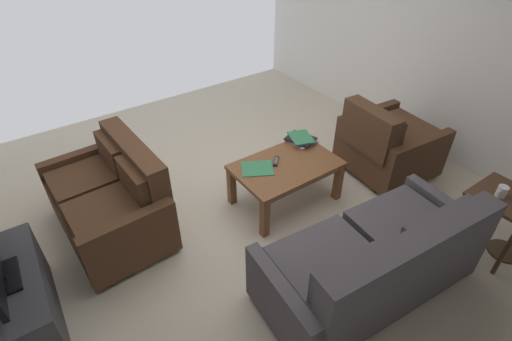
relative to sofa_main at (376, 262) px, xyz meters
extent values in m
cube|color=beige|center=(0.16, -1.46, -0.37)|extent=(4.88, 5.47, 0.01)
cube|color=white|center=(-2.28, -1.46, 1.05)|extent=(0.12, 5.47, 2.83)
cylinder|color=black|center=(-0.71, -0.34, -0.34)|extent=(0.05, 0.05, 0.06)
cylinder|color=black|center=(0.65, -0.46, -0.34)|extent=(0.05, 0.05, 0.06)
cylinder|color=black|center=(-0.66, 0.32, -0.34)|extent=(0.05, 0.05, 0.06)
cube|color=#4C474C|center=(-0.01, -0.07, -0.13)|extent=(1.59, 0.91, 0.36)
cube|color=#4C474C|center=(-0.39, -0.06, 0.10)|extent=(0.77, 0.75, 0.10)
cube|color=#4C474C|center=(0.37, -0.12, 0.10)|extent=(0.77, 0.75, 0.10)
cube|color=#4C474C|center=(0.02, 0.26, 0.25)|extent=(1.53, 0.31, 0.50)
cube|color=#4C474C|center=(-0.37, 0.18, 0.25)|extent=(0.69, 0.18, 0.36)
cube|color=#4C474C|center=(0.39, 0.12, 0.25)|extent=(0.69, 0.18, 0.36)
cube|color=#4C474C|center=(-0.82, 0.00, -0.06)|extent=(0.17, 0.79, 0.52)
cube|color=#4C474C|center=(0.80, -0.14, -0.06)|extent=(0.17, 0.79, 0.52)
cylinder|color=black|center=(1.79, -2.29, -0.34)|extent=(0.05, 0.05, 0.06)
cylinder|color=black|center=(1.75, -1.38, -0.34)|extent=(0.05, 0.05, 0.06)
cylinder|color=black|center=(1.14, -2.31, -0.34)|extent=(0.05, 0.05, 0.06)
cylinder|color=black|center=(1.10, -1.41, -0.34)|extent=(0.05, 0.05, 0.06)
cube|color=#4C301E|center=(1.44, -1.85, -0.12)|extent=(0.82, 1.10, 0.38)
cube|color=#4C301E|center=(1.48, -2.11, 0.12)|extent=(0.70, 0.52, 0.10)
cube|color=#4C301E|center=(1.45, -1.58, 0.12)|extent=(0.70, 0.52, 0.10)
cube|color=#4C301E|center=(1.12, -1.86, 0.26)|extent=(0.23, 1.07, 0.48)
cube|color=#4C301E|center=(1.24, -2.12, 0.26)|extent=(0.14, 0.48, 0.34)
cube|color=#4C301E|center=(1.21, -1.59, 0.26)|extent=(0.14, 0.48, 0.34)
cube|color=#4C301E|center=(1.47, -2.43, -0.05)|extent=(0.78, 0.13, 0.54)
cube|color=#4C301E|center=(1.42, -1.27, -0.05)|extent=(0.78, 0.13, 0.54)
cube|color=brown|center=(-0.15, -1.27, 0.07)|extent=(1.02, 0.65, 0.04)
cube|color=brown|center=(-0.15, -1.27, 0.03)|extent=(0.93, 0.59, 0.05)
cube|color=brown|center=(-0.62, -1.56, -0.16)|extent=(0.07, 0.07, 0.42)
cube|color=brown|center=(0.31, -1.56, -0.16)|extent=(0.07, 0.07, 0.42)
cube|color=brown|center=(-0.62, -0.99, -0.16)|extent=(0.07, 0.07, 0.42)
cube|color=brown|center=(0.31, -0.99, -0.16)|extent=(0.07, 0.07, 0.42)
cube|color=#472D1C|center=(-1.23, 0.27, 0.22)|extent=(0.49, 0.49, 0.03)
cylinder|color=#472D1C|center=(-1.44, 0.05, -0.08)|extent=(0.04, 0.04, 0.57)
cylinder|color=#472D1C|center=(-1.01, 0.05, -0.08)|extent=(0.04, 0.04, 0.57)
cylinder|color=#472D1C|center=(-1.01, 0.48, -0.08)|extent=(0.04, 0.04, 0.57)
cylinder|color=#47331E|center=(-1.32, 0.41, -0.36)|extent=(0.28, 0.28, 0.02)
cube|color=#38383D|center=(2.27, -1.24, -0.10)|extent=(0.46, 1.02, 0.54)
cube|color=black|center=(2.39, -1.25, -0.10)|extent=(0.04, 0.86, 0.32)
cube|color=black|center=(2.29, -1.26, -0.10)|extent=(0.21, 0.25, 0.06)
cube|color=black|center=(2.27, -1.24, 0.18)|extent=(0.21, 0.33, 0.02)
cube|color=black|center=(2.27, -1.24, 0.22)|extent=(0.04, 0.06, 0.06)
cylinder|color=black|center=(-1.78, -0.75, -0.34)|extent=(0.05, 0.05, 0.06)
cylinder|color=black|center=(-1.82, -1.25, -0.34)|extent=(0.05, 0.05, 0.06)
cylinder|color=black|center=(-1.04, -0.81, -0.34)|extent=(0.05, 0.05, 0.06)
cylinder|color=black|center=(-1.08, -1.31, -0.34)|extent=(0.05, 0.05, 0.06)
cube|color=#4C301E|center=(-1.43, -1.03, -0.11)|extent=(0.92, 0.74, 0.40)
cube|color=#4C301E|center=(-1.45, -1.03, 0.14)|extent=(0.81, 0.68, 0.10)
cube|color=#4C301E|center=(-1.06, -1.06, 0.28)|extent=(0.24, 0.67, 0.47)
cube|color=#4C301E|center=(-1.17, -1.05, 0.28)|extent=(0.17, 0.60, 0.33)
cube|color=#4C301E|center=(-1.40, -0.65, -0.04)|extent=(0.87, 0.18, 0.56)
cube|color=#4C301E|center=(-1.46, -1.41, -0.04)|extent=(0.87, 0.18, 0.56)
cylinder|color=white|center=(-1.18, 0.23, 0.28)|extent=(0.08, 0.08, 0.10)
cube|color=white|center=(-1.12, 0.23, 0.28)|extent=(0.02, 0.01, 0.06)
cube|color=#996699|center=(-0.53, -1.50, 0.10)|extent=(0.26, 0.29, 0.02)
cube|color=black|center=(-0.53, -1.51, 0.13)|extent=(0.30, 0.34, 0.02)
cube|color=#337F51|center=(-0.53, -1.50, 0.15)|extent=(0.29, 0.33, 0.02)
cube|color=black|center=(-0.09, -1.36, 0.10)|extent=(0.14, 0.15, 0.02)
cube|color=#59595B|center=(-0.09, -1.36, 0.11)|extent=(0.10, 0.10, 0.00)
cube|color=#337F51|center=(0.12, -1.37, 0.10)|extent=(0.38, 0.36, 0.01)
camera|label=1|loc=(1.82, 1.03, 2.26)|focal=26.78mm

